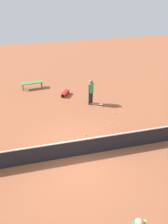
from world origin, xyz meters
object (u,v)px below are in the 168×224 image
at_px(courtside_bench, 32,83).
at_px(equipment_bag, 65,94).
at_px(tennis_racket_near_player, 101,104).
at_px(tennis_ball_stray_right, 67,102).
at_px(tennis_ball_midcourt, 112,105).
at_px(tennis_ball_baseline, 50,152).
at_px(player_near_side, 91,90).
at_px(tennis_ball_near_player, 111,124).
at_px(tennis_ball_by_net, 115,113).
at_px(tennis_ball_stray_left, 85,135).

distance_m(courtside_bench, equipment_bag, 2.75).
xyz_separation_m(tennis_racket_near_player, tennis_ball_stray_right, (2.13, -0.78, 0.02)).
relative_size(tennis_ball_midcourt, equipment_bag, 0.08).
distance_m(tennis_ball_stray_right, courtside_bench, 3.36).
relative_size(tennis_ball_midcourt, tennis_ball_baseline, 1.00).
relative_size(player_near_side, tennis_ball_stray_right, 25.76).
bearing_deg(tennis_ball_near_player, tennis_ball_stray_right, -55.29).
xyz_separation_m(player_near_side, tennis_ball_baseline, (2.99, 3.87, -0.98)).
bearing_deg(tennis_ball_by_net, tennis_ball_near_player, 60.83).
bearing_deg(tennis_ball_stray_right, tennis_ball_stray_left, 96.28).
relative_size(tennis_racket_near_player, tennis_ball_midcourt, 9.07).
bearing_deg(tennis_ball_stray_right, tennis_ball_near_player, 124.71).
height_order(player_near_side, equipment_bag, player_near_side).
relative_size(tennis_ball_baseline, tennis_ball_stray_right, 1.00).
relative_size(tennis_ball_stray_left, courtside_bench, 0.04).
xyz_separation_m(tennis_ball_near_player, tennis_ball_by_net, (-0.56, -1.01, 0.00)).
distance_m(player_near_side, tennis_ball_stray_left, 3.36).
bearing_deg(equipment_bag, tennis_ball_near_player, 117.84).
height_order(tennis_racket_near_player, courtside_bench, courtside_bench).
xyz_separation_m(tennis_ball_stray_right, courtside_bench, (2.17, -2.53, 0.38)).
relative_size(tennis_ball_stray_right, equipment_bag, 0.08).
xyz_separation_m(tennis_ball_midcourt, tennis_ball_stray_right, (2.75, -1.06, 0.00)).
bearing_deg(tennis_ball_midcourt, tennis_ball_by_net, 81.82).
bearing_deg(tennis_ball_baseline, courtside_bench, -84.62).
relative_size(tennis_ball_midcourt, courtside_bench, 0.04).
xyz_separation_m(tennis_ball_by_net, equipment_bag, (2.60, -2.84, 0.11)).
height_order(tennis_ball_by_net, courtside_bench, courtside_bench).
relative_size(tennis_ball_near_player, tennis_ball_midcourt, 1.00).
xyz_separation_m(tennis_ball_baseline, tennis_ball_stray_right, (-1.51, -4.42, 0.00)).
distance_m(tennis_racket_near_player, tennis_ball_stray_left, 3.29).
bearing_deg(player_near_side, tennis_ball_near_player, 103.44).
bearing_deg(tennis_ball_midcourt, tennis_ball_near_player, 70.02).
xyz_separation_m(player_near_side, equipment_bag, (1.46, -1.43, -0.87)).
bearing_deg(tennis_ball_stray_left, tennis_ball_midcourt, -133.09).
bearing_deg(equipment_bag, tennis_ball_stray_left, 94.77).
relative_size(tennis_racket_near_player, tennis_ball_by_net, 9.07).
bearing_deg(tennis_ball_near_player, player_near_side, -76.56).
bearing_deg(tennis_ball_by_net, tennis_ball_midcourt, -98.18).
distance_m(tennis_ball_midcourt, tennis_ball_baseline, 5.42).
bearing_deg(tennis_ball_stray_right, tennis_racket_near_player, 159.77).
bearing_deg(tennis_ball_midcourt, tennis_ball_baseline, 38.21).
height_order(tennis_racket_near_player, tennis_ball_stray_left, tennis_ball_stray_left).
relative_size(tennis_ball_baseline, equipment_bag, 0.08).
bearing_deg(equipment_bag, tennis_ball_baseline, 73.86).
bearing_deg(player_near_side, tennis_racket_near_player, 160.02).
height_order(player_near_side, tennis_ball_near_player, player_near_side).
relative_size(player_near_side, tennis_ball_near_player, 25.76).
distance_m(player_near_side, tennis_ball_midcourt, 1.68).
relative_size(tennis_ball_baseline, courtside_bench, 0.04).
bearing_deg(tennis_ball_stray_left, tennis_ball_baseline, 23.71).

